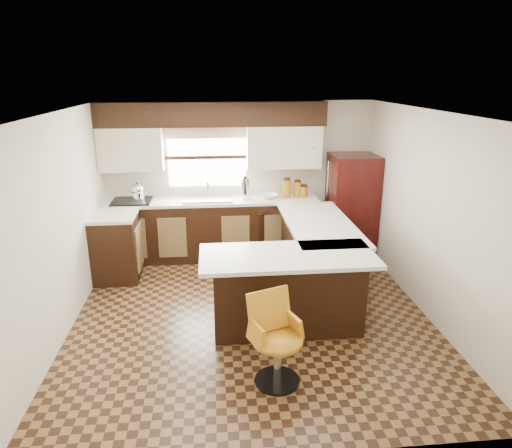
{
  "coord_description": "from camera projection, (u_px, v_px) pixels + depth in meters",
  "views": [
    {
      "loc": [
        -0.43,
        -4.92,
        2.79
      ],
      "look_at": [
        0.1,
        0.45,
        1.0
      ],
      "focal_mm": 32.0,
      "sensor_mm": 36.0,
      "label": 1
    }
  ],
  "objects": [
    {
      "name": "floor",
      "position": [
        252.0,
        314.0,
        5.57
      ],
      "size": [
        4.4,
        4.4,
        0.0
      ],
      "primitive_type": "plane",
      "color": "#49301A",
      "rests_on": "ground"
    },
    {
      "name": "ceiling",
      "position": [
        251.0,
        112.0,
        4.81
      ],
      "size": [
        4.4,
        4.4,
        0.0
      ],
      "primitive_type": "plane",
      "rotation": [
        3.14,
        0.0,
        0.0
      ],
      "color": "silver",
      "rests_on": "wall_back"
    },
    {
      "name": "wall_back",
      "position": [
        239.0,
        178.0,
        7.27
      ],
      "size": [
        4.4,
        0.0,
        4.4
      ],
      "primitive_type": "plane",
      "rotation": [
        1.57,
        0.0,
        0.0
      ],
      "color": "beige",
      "rests_on": "floor"
    },
    {
      "name": "wall_front",
      "position": [
        279.0,
        318.0,
        3.11
      ],
      "size": [
        4.4,
        0.0,
        4.4
      ],
      "primitive_type": "plane",
      "rotation": [
        -1.57,
        0.0,
        0.0
      ],
      "color": "beige",
      "rests_on": "floor"
    },
    {
      "name": "wall_left",
      "position": [
        61.0,
        226.0,
        5.0
      ],
      "size": [
        0.0,
        4.4,
        4.4
      ],
      "primitive_type": "plane",
      "rotation": [
        1.57,
        0.0,
        1.57
      ],
      "color": "beige",
      "rests_on": "floor"
    },
    {
      "name": "wall_right",
      "position": [
        428.0,
        215.0,
        5.39
      ],
      "size": [
        0.0,
        4.4,
        4.4
      ],
      "primitive_type": "plane",
      "rotation": [
        1.57,
        0.0,
        -1.57
      ],
      "color": "beige",
      "rests_on": "floor"
    },
    {
      "name": "base_cab_back",
      "position": [
        212.0,
        230.0,
        7.18
      ],
      "size": [
        3.3,
        0.6,
        0.9
      ],
      "primitive_type": "cube",
      "color": "black",
      "rests_on": "floor"
    },
    {
      "name": "base_cab_left",
      "position": [
        117.0,
        248.0,
        6.44
      ],
      "size": [
        0.6,
        0.7,
        0.9
      ],
      "primitive_type": "cube",
      "color": "black",
      "rests_on": "floor"
    },
    {
      "name": "counter_back",
      "position": [
        211.0,
        201.0,
        7.03
      ],
      "size": [
        3.3,
        0.6,
        0.04
      ],
      "primitive_type": "cube",
      "color": "silver",
      "rests_on": "base_cab_back"
    },
    {
      "name": "counter_left",
      "position": [
        114.0,
        216.0,
        6.29
      ],
      "size": [
        0.6,
        0.7,
        0.04
      ],
      "primitive_type": "cube",
      "color": "silver",
      "rests_on": "base_cab_left"
    },
    {
      "name": "soffit",
      "position": [
        212.0,
        114.0,
        6.75
      ],
      "size": [
        3.4,
        0.35,
        0.36
      ],
      "primitive_type": "cube",
      "color": "black",
      "rests_on": "wall_back"
    },
    {
      "name": "upper_cab_left",
      "position": [
        131.0,
        149.0,
        6.79
      ],
      "size": [
        0.94,
        0.35,
        0.64
      ],
      "primitive_type": "cube",
      "color": "beige",
      "rests_on": "wall_back"
    },
    {
      "name": "upper_cab_right",
      "position": [
        284.0,
        147.0,
        7.0
      ],
      "size": [
        1.14,
        0.35,
        0.64
      ],
      "primitive_type": "cube",
      "color": "beige",
      "rests_on": "wall_back"
    },
    {
      "name": "window_pane",
      "position": [
        207.0,
        157.0,
        7.09
      ],
      "size": [
        1.2,
        0.02,
        0.9
      ],
      "primitive_type": "cube",
      "color": "white",
      "rests_on": "wall_back"
    },
    {
      "name": "valance",
      "position": [
        206.0,
        132.0,
        6.93
      ],
      "size": [
        1.3,
        0.06,
        0.18
      ],
      "primitive_type": "cube",
      "color": "#D19B93",
      "rests_on": "wall_back"
    },
    {
      "name": "sink",
      "position": [
        208.0,
        199.0,
        7.0
      ],
      "size": [
        0.75,
        0.45,
        0.03
      ],
      "primitive_type": "cube",
      "color": "#B2B2B7",
      "rests_on": "counter_back"
    },
    {
      "name": "dishwasher",
      "position": [
        278.0,
        235.0,
        7.01
      ],
      "size": [
        0.58,
        0.03,
        0.78
      ],
      "primitive_type": "cube",
      "color": "black",
      "rests_on": "floor"
    },
    {
      "name": "cooktop",
      "position": [
        132.0,
        201.0,
        6.89
      ],
      "size": [
        0.58,
        0.5,
        0.02
      ],
      "primitive_type": "cube",
      "color": "black",
      "rests_on": "counter_back"
    },
    {
      "name": "peninsula_long",
      "position": [
        314.0,
        257.0,
        6.1
      ],
      "size": [
        0.6,
        1.95,
        0.9
      ],
      "primitive_type": "cube",
      "color": "black",
      "rests_on": "floor"
    },
    {
      "name": "peninsula_return",
      "position": [
        287.0,
        292.0,
        5.13
      ],
      "size": [
        1.65,
        0.6,
        0.9
      ],
      "primitive_type": "cube",
      "color": "black",
      "rests_on": "floor"
    },
    {
      "name": "counter_pen_long",
      "position": [
        319.0,
        224.0,
        5.96
      ],
      "size": [
        0.84,
        1.95,
        0.04
      ],
      "primitive_type": "cube",
      "color": "silver",
      "rests_on": "peninsula_long"
    },
    {
      "name": "counter_pen_return",
      "position": [
        288.0,
        256.0,
        4.89
      ],
      "size": [
        1.89,
        0.84,
        0.04
      ],
      "primitive_type": "cube",
      "color": "silver",
      "rests_on": "peninsula_return"
    },
    {
      "name": "refrigerator",
      "position": [
        351.0,
        206.0,
        7.16
      ],
      "size": [
        0.69,
        0.67,
        1.62
      ],
      "primitive_type": "cube",
      "color": "black",
      "rests_on": "floor"
    },
    {
      "name": "bar_chair",
      "position": [
        278.0,
        342.0,
        4.2
      ],
      "size": [
        0.6,
        0.6,
        0.88
      ],
      "primitive_type": null,
      "rotation": [
        0.0,
        0.0,
        0.36
      ],
      "color": "#C17F18",
      "rests_on": "floor"
    },
    {
      "name": "kettle",
      "position": [
        137.0,
        191.0,
        6.85
      ],
      "size": [
        0.2,
        0.2,
        0.27
      ],
      "primitive_type": null,
      "color": "silver",
      "rests_on": "cooktop"
    },
    {
      "name": "percolator",
      "position": [
        245.0,
        189.0,
        7.02
      ],
      "size": [
        0.13,
        0.13,
        0.32
      ],
      "primitive_type": "cylinder",
      "color": "silver",
      "rests_on": "counter_back"
    },
    {
      "name": "mixing_bowl",
      "position": [
        269.0,
        196.0,
        7.1
      ],
      "size": [
        0.32,
        0.32,
        0.07
      ],
      "primitive_type": "imported",
      "rotation": [
        0.0,
        0.0,
        0.22
      ],
      "color": "white",
      "rests_on": "counter_back"
    },
    {
      "name": "canister_large",
      "position": [
        287.0,
        189.0,
        7.11
      ],
      "size": [
        0.14,
        0.14,
        0.28
      ],
      "primitive_type": "cylinder",
      "color": "#996412",
      "rests_on": "counter_back"
    },
    {
      "name": "canister_med",
      "position": [
        297.0,
        189.0,
        7.13
      ],
      "size": [
        0.12,
        0.12,
        0.24
      ],
      "primitive_type": "cylinder",
      "color": "#996412",
      "rests_on": "counter_back"
    },
    {
      "name": "canister_small",
      "position": [
        303.0,
        192.0,
        7.15
      ],
      "size": [
        0.14,
        0.14,
        0.17
      ],
      "primitive_type": "cylinder",
      "color": "#996412",
      "rests_on": "counter_back"
    }
  ]
}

